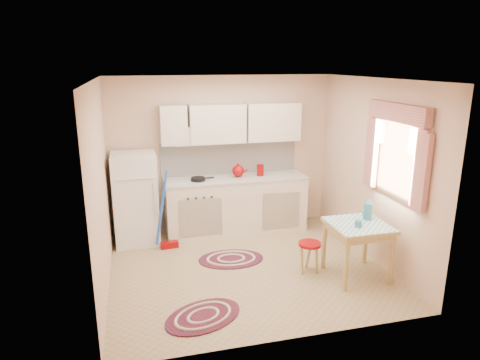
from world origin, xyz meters
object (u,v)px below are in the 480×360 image
object	(u,v)px
fridge	(136,199)
stool	(309,257)
table	(357,250)
base_cabinets	(236,206)

from	to	relation	value
fridge	stool	xyz separation A→B (m)	(2.17, -1.57, -0.49)
fridge	table	size ratio (longest dim) A/B	1.94
fridge	table	distance (m)	3.29
table	base_cabinets	bearing A→B (deg)	121.74
base_cabinets	stool	size ratio (longest dim) A/B	5.36
table	stool	size ratio (longest dim) A/B	1.71
base_cabinets	table	xyz separation A→B (m)	(1.15, -1.86, -0.08)
fridge	table	world-z (taller)	fridge
base_cabinets	stool	world-z (taller)	base_cabinets
table	stool	xyz separation A→B (m)	(-0.55, 0.25, -0.15)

